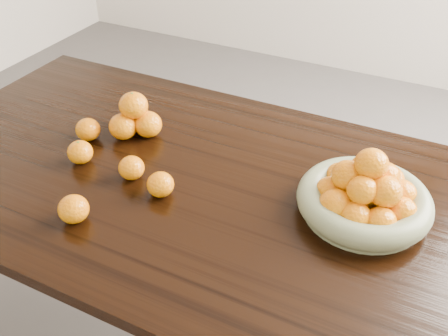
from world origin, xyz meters
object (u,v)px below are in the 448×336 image
at_px(orange_pyramid, 135,117).
at_px(loose_orange_0, 80,152).
at_px(fruit_bowl, 365,196).
at_px(dining_table, 218,208).

distance_m(orange_pyramid, loose_orange_0, 0.22).
distance_m(fruit_bowl, orange_pyramid, 0.76).
distance_m(dining_table, fruit_bowl, 0.43).
xyz_separation_m(fruit_bowl, orange_pyramid, (-0.76, 0.06, 0.00)).
xyz_separation_m(dining_table, loose_orange_0, (-0.42, -0.09, 0.12)).
relative_size(dining_table, orange_pyramid, 11.81).
height_order(orange_pyramid, loose_orange_0, orange_pyramid).
bearing_deg(loose_orange_0, orange_pyramid, 75.45).
relative_size(dining_table, loose_orange_0, 26.21).
height_order(dining_table, orange_pyramid, orange_pyramid).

